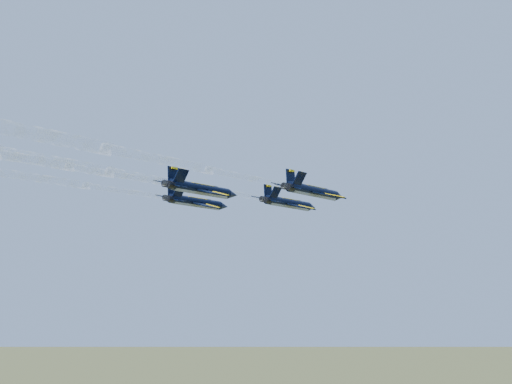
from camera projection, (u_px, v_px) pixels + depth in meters
The scene contains 6 objects.
jet_lead at pixel (289, 203), 126.87m from camera, with size 12.18×16.05×4.28m.
jet_left at pixel (197, 202), 125.10m from camera, with size 12.18×16.05×4.28m.
jet_right at pixel (314, 192), 109.80m from camera, with size 12.18×16.05×4.28m.
jet_slot at pixel (202, 190), 107.15m from camera, with size 12.18×16.05×4.28m.
smoke_trail_lead at pixel (41, 169), 87.05m from camera, with size 7.57×68.16×2.39m.
smoke_trail_right at pixel (21, 142), 69.98m from camera, with size 7.57×68.16×2.39m.
Camera 1 is at (69.41, -96.12, 94.34)m, focal length 50.00 mm.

